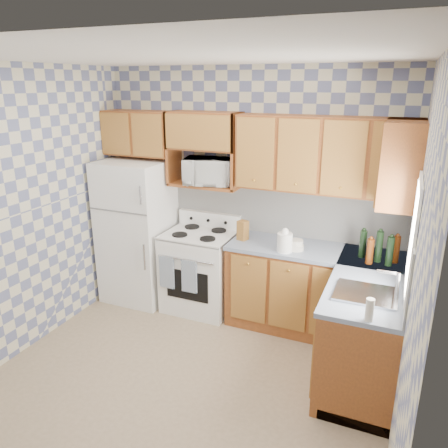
# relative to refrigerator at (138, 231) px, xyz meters

# --- Properties ---
(floor) EXTENTS (3.40, 3.40, 0.00)m
(floor) POSITION_rel_refrigerator_xyz_m (1.27, -1.25, -0.84)
(floor) COLOR #836E52
(floor) RESTS_ON ground
(back_wall) EXTENTS (3.40, 0.02, 2.70)m
(back_wall) POSITION_rel_refrigerator_xyz_m (1.27, 0.35, 0.51)
(back_wall) COLOR slate
(back_wall) RESTS_ON ground
(right_wall) EXTENTS (0.02, 3.20, 2.70)m
(right_wall) POSITION_rel_refrigerator_xyz_m (2.97, -1.25, 0.51)
(right_wall) COLOR slate
(right_wall) RESTS_ON ground
(backsplash_back) EXTENTS (2.60, 0.02, 0.56)m
(backsplash_back) POSITION_rel_refrigerator_xyz_m (1.68, 0.34, 0.36)
(backsplash_back) COLOR white
(backsplash_back) RESTS_ON back_wall
(backsplash_right) EXTENTS (0.02, 1.60, 0.56)m
(backsplash_right) POSITION_rel_refrigerator_xyz_m (2.96, -0.45, 0.36)
(backsplash_right) COLOR white
(backsplash_right) RESTS_ON right_wall
(refrigerator) EXTENTS (0.75, 0.70, 1.68)m
(refrigerator) POSITION_rel_refrigerator_xyz_m (0.00, 0.00, 0.00)
(refrigerator) COLOR white
(refrigerator) RESTS_ON floor
(stove_body) EXTENTS (0.76, 0.65, 0.90)m
(stove_body) POSITION_rel_refrigerator_xyz_m (0.80, 0.03, -0.39)
(stove_body) COLOR white
(stove_body) RESTS_ON floor
(cooktop) EXTENTS (0.76, 0.65, 0.02)m
(cooktop) POSITION_rel_refrigerator_xyz_m (0.80, 0.03, 0.07)
(cooktop) COLOR silver
(cooktop) RESTS_ON stove_body
(backguard) EXTENTS (0.76, 0.08, 0.17)m
(backguard) POSITION_rel_refrigerator_xyz_m (0.80, 0.30, 0.16)
(backguard) COLOR white
(backguard) RESTS_ON cooktop
(dish_towel_left) EXTENTS (0.18, 0.02, 0.37)m
(dish_towel_left) POSITION_rel_refrigerator_xyz_m (0.57, -0.32, -0.30)
(dish_towel_left) COLOR navy
(dish_towel_left) RESTS_ON stove_body
(dish_towel_right) EXTENTS (0.18, 0.02, 0.37)m
(dish_towel_right) POSITION_rel_refrigerator_xyz_m (0.84, -0.32, -0.30)
(dish_towel_right) COLOR navy
(dish_towel_right) RESTS_ON stove_body
(base_cabinets_back) EXTENTS (1.75, 0.60, 0.88)m
(base_cabinets_back) POSITION_rel_refrigerator_xyz_m (2.10, 0.05, -0.40)
(base_cabinets_back) COLOR brown
(base_cabinets_back) RESTS_ON floor
(base_cabinets_right) EXTENTS (0.60, 1.60, 0.88)m
(base_cabinets_right) POSITION_rel_refrigerator_xyz_m (2.67, -0.45, -0.40)
(base_cabinets_right) COLOR brown
(base_cabinets_right) RESTS_ON floor
(countertop_back) EXTENTS (1.77, 0.63, 0.04)m
(countertop_back) POSITION_rel_refrigerator_xyz_m (2.10, 0.05, 0.06)
(countertop_back) COLOR slate
(countertop_back) RESTS_ON base_cabinets_back
(countertop_right) EXTENTS (0.63, 1.60, 0.04)m
(countertop_right) POSITION_rel_refrigerator_xyz_m (2.67, -0.45, 0.06)
(countertop_right) COLOR slate
(countertop_right) RESTS_ON base_cabinets_right
(upper_cabinets_back) EXTENTS (1.75, 0.33, 0.74)m
(upper_cabinets_back) POSITION_rel_refrigerator_xyz_m (2.10, 0.19, 1.01)
(upper_cabinets_back) COLOR brown
(upper_cabinets_back) RESTS_ON back_wall
(upper_cabinets_fridge) EXTENTS (0.82, 0.33, 0.50)m
(upper_cabinets_fridge) POSITION_rel_refrigerator_xyz_m (-0.02, 0.19, 1.13)
(upper_cabinets_fridge) COLOR brown
(upper_cabinets_fridge) RESTS_ON back_wall
(upper_cabinets_right) EXTENTS (0.33, 0.70, 0.74)m
(upper_cabinets_right) POSITION_rel_refrigerator_xyz_m (2.81, 0.00, 1.01)
(upper_cabinets_right) COLOR brown
(upper_cabinets_right) RESTS_ON right_wall
(microwave_shelf) EXTENTS (0.80, 0.33, 0.03)m
(microwave_shelf) POSITION_rel_refrigerator_xyz_m (0.80, 0.19, 0.60)
(microwave_shelf) COLOR brown
(microwave_shelf) RESTS_ON back_wall
(microwave) EXTENTS (0.60, 0.47, 0.29)m
(microwave) POSITION_rel_refrigerator_xyz_m (0.85, 0.18, 0.76)
(microwave) COLOR white
(microwave) RESTS_ON microwave_shelf
(sink) EXTENTS (0.48, 0.40, 0.03)m
(sink) POSITION_rel_refrigerator_xyz_m (2.67, -0.80, 0.09)
(sink) COLOR #B7B7BC
(sink) RESTS_ON countertop_right
(window) EXTENTS (0.02, 0.66, 0.86)m
(window) POSITION_rel_refrigerator_xyz_m (2.96, -0.80, 0.61)
(window) COLOR white
(window) RESTS_ON right_wall
(bottle_0) EXTENTS (0.07, 0.07, 0.30)m
(bottle_0) POSITION_rel_refrigerator_xyz_m (2.70, -0.05, 0.23)
(bottle_0) COLOR black
(bottle_0) RESTS_ON countertop_back
(bottle_1) EXTENTS (0.07, 0.07, 0.28)m
(bottle_1) POSITION_rel_refrigerator_xyz_m (2.80, -0.11, 0.22)
(bottle_1) COLOR black
(bottle_1) RESTS_ON countertop_back
(bottle_2) EXTENTS (0.07, 0.07, 0.26)m
(bottle_2) POSITION_rel_refrigerator_xyz_m (2.85, -0.01, 0.21)
(bottle_2) COLOR #53240A
(bottle_2) RESTS_ON countertop_back
(bottle_3) EXTENTS (0.07, 0.07, 0.24)m
(bottle_3) POSITION_rel_refrigerator_xyz_m (2.63, -0.13, 0.20)
(bottle_3) COLOR #53240A
(bottle_3) RESTS_ON countertop_back
(bottle_4) EXTENTS (0.07, 0.07, 0.27)m
(bottle_4) POSITION_rel_refrigerator_xyz_m (2.55, 0.01, 0.21)
(bottle_4) COLOR black
(bottle_4) RESTS_ON countertop_back
(knife_block) EXTENTS (0.12, 0.12, 0.21)m
(knife_block) POSITION_rel_refrigerator_xyz_m (1.32, 0.01, 0.19)
(knife_block) COLOR brown
(knife_block) RESTS_ON countertop_back
(electric_kettle) EXTENTS (0.15, 0.15, 0.19)m
(electric_kettle) POSITION_rel_refrigerator_xyz_m (1.83, -0.15, 0.18)
(electric_kettle) COLOR white
(electric_kettle) RESTS_ON countertop_back
(food_containers) EXTENTS (0.16, 0.16, 0.11)m
(food_containers) POSITION_rel_refrigerator_xyz_m (1.92, -0.06, 0.13)
(food_containers) COLOR beige
(food_containers) RESTS_ON countertop_back
(soap_bottle) EXTENTS (0.06, 0.06, 0.17)m
(soap_bottle) POSITION_rel_refrigerator_xyz_m (2.73, -1.20, 0.17)
(soap_bottle) COLOR beige
(soap_bottle) RESTS_ON countertop_right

